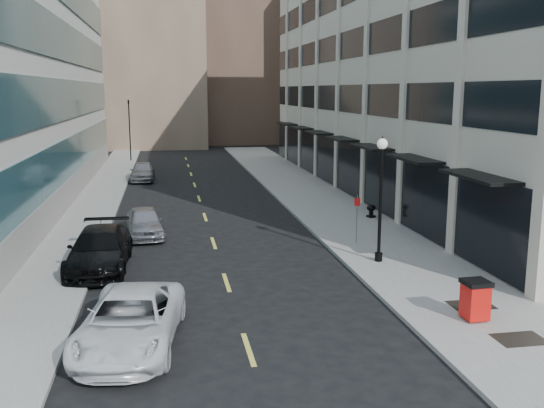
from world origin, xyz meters
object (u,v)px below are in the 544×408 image
object	(u,v)px
car_black_pickup	(100,250)
urn_planter	(371,210)
traffic_signal	(129,104)
car_grey_sedan	(143,171)
car_silver_sedan	(145,222)
lamppost	(381,188)
car_white_van	(130,321)
trash_bin	(475,299)
sign_post	(357,212)

from	to	relation	value
car_black_pickup	urn_planter	xyz separation A→B (m)	(13.79, 7.06, -0.24)
traffic_signal	car_grey_sedan	world-z (taller)	traffic_signal
car_grey_sedan	urn_planter	distance (m)	21.34
car_silver_sedan	lamppost	xyz separation A→B (m)	(9.60, -6.57, 2.45)
car_white_van	lamppost	bearing A→B (deg)	42.26
car_grey_sedan	car_white_van	bearing A→B (deg)	-87.60
traffic_signal	car_white_van	distance (m)	45.59
traffic_signal	car_white_van	size ratio (longest dim) A/B	1.27
car_black_pickup	car_silver_sedan	world-z (taller)	car_black_pickup
car_black_pickup	traffic_signal	bearing A→B (deg)	92.82
car_black_pickup	lamppost	bearing A→B (deg)	-4.90
trash_bin	sign_post	distance (m)	9.70
car_white_van	lamppost	xyz separation A→B (m)	(9.60, 6.55, 2.41)
car_black_pickup	urn_planter	distance (m)	15.49
car_silver_sedan	car_black_pickup	bearing A→B (deg)	-113.14
car_black_pickup	lamppost	size ratio (longest dim) A/B	1.09
car_silver_sedan	sign_post	size ratio (longest dim) A/B	1.88
traffic_signal	car_silver_sedan	size ratio (longest dim) A/B	1.65
car_black_pickup	trash_bin	bearing A→B (deg)	-32.19
traffic_signal	lamppost	bearing A→B (deg)	-72.91
car_white_van	car_black_pickup	bearing A→B (deg)	109.48
traffic_signal	trash_bin	distance (m)	47.35
car_white_van	car_grey_sedan	xyz separation A→B (m)	(-0.71, 31.91, 0.00)
car_silver_sedan	lamppost	bearing A→B (deg)	-40.66
trash_bin	car_silver_sedan	bearing A→B (deg)	124.90
trash_bin	urn_planter	size ratio (longest dim) A/B	1.79
traffic_signal	sign_post	size ratio (longest dim) A/B	3.09
car_grey_sedan	lamppost	size ratio (longest dim) A/B	0.87
sign_post	car_white_van	bearing A→B (deg)	-120.31
car_white_van	lamppost	distance (m)	11.87
car_white_van	lamppost	size ratio (longest dim) A/B	1.07
car_black_pickup	sign_post	xyz separation A→B (m)	(11.20, 1.66, 0.80)
car_black_pickup	trash_bin	world-z (taller)	car_black_pickup
car_silver_sedan	car_grey_sedan	world-z (taller)	car_grey_sedan
car_black_pickup	car_grey_sedan	bearing A→B (deg)	89.64
car_grey_sedan	lamppost	xyz separation A→B (m)	(10.31, -25.36, 2.41)
traffic_signal	urn_planter	world-z (taller)	traffic_signal
lamppost	sign_post	bearing A→B (deg)	90.00
trash_bin	sign_post	world-z (taller)	sign_post
sign_post	trash_bin	bearing A→B (deg)	-71.15
sign_post	urn_planter	xyz separation A→B (m)	(2.59, 5.39, -1.04)
traffic_signal	lamppost	xyz separation A→B (m)	(11.90, -38.72, -2.54)
traffic_signal	car_silver_sedan	distance (m)	32.61
sign_post	car_grey_sedan	bearing A→B (deg)	129.67
car_grey_sedan	urn_planter	xyz separation A→B (m)	(12.90, -17.00, -0.19)
urn_planter	sign_post	bearing A→B (deg)	-115.62
car_silver_sedan	lamppost	size ratio (longest dim) A/B	0.82
car_white_van	car_silver_sedan	distance (m)	13.12
car_white_van	lamppost	world-z (taller)	lamppost
car_silver_sedan	car_grey_sedan	distance (m)	18.80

